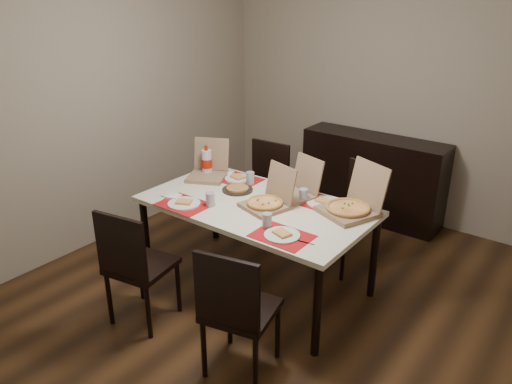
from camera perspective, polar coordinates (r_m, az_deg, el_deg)
ground at (r=4.25m, az=2.21°, el=-11.11°), size 3.80×4.00×0.02m
room_walls at (r=3.94m, az=6.32°, el=13.52°), size 3.84×4.02×2.62m
sideboard at (r=5.44m, az=13.12°, el=1.63°), size 1.50×0.40×0.90m
dining_table at (r=3.97m, az=0.00°, el=-2.22°), size 1.80×1.00×0.75m
chair_near_left at (r=3.70m, az=-13.73°, el=-7.89°), size 0.49×0.49×0.93m
chair_near_right at (r=3.15m, az=-2.30°, el=-13.12°), size 0.50×0.50×0.93m
chair_far_left at (r=4.93m, az=0.94°, el=0.75°), size 0.45×0.45×0.93m
chair_far_right at (r=4.45m, az=11.08°, el=-2.21°), size 0.54×0.54×0.93m
setting_near_left at (r=3.95m, az=-7.65°, el=-1.12°), size 0.50×0.30×0.11m
setting_near_right at (r=3.47m, az=2.52°, el=-4.49°), size 0.44×0.30×0.11m
setting_far_left at (r=4.40m, az=-1.88°, el=1.63°), size 0.44×0.30×0.11m
setting_far_right at (r=3.97m, az=7.14°, el=-1.00°), size 0.47×0.30×0.11m
napkin_loose at (r=3.90m, az=1.39°, el=-1.45°), size 0.16×0.16×0.02m
pizza_box_center at (r=3.86m, az=1.37°, el=-1.01°), size 0.40×0.42×0.32m
pizza_box_right at (r=3.83m, az=10.86°, el=-1.58°), size 0.50×0.52×0.37m
pizza_box_left at (r=4.49m, az=-5.48°, el=2.44°), size 0.44×0.46×0.32m
pizza_box_extra at (r=4.06m, az=4.66°, el=0.23°), size 0.40×0.43×0.32m
faina_plate at (r=4.18m, az=-2.12°, el=0.32°), size 0.26×0.26×0.03m
dip_bowl at (r=4.02m, az=4.03°, el=-0.69°), size 0.14×0.14×0.03m
soda_bottle at (r=4.51m, az=-5.64°, el=3.37°), size 0.09×0.09×0.28m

